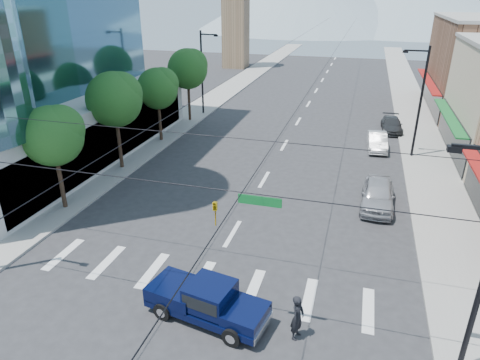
{
  "coord_description": "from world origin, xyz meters",
  "views": [
    {
      "loc": [
        6.3,
        -14.26,
        12.81
      ],
      "look_at": [
        0.18,
        6.94,
        3.0
      ],
      "focal_mm": 32.0,
      "sensor_mm": 36.0,
      "label": 1
    }
  ],
  "objects_px": {
    "pickup_truck": "(206,300)",
    "parked_car_far": "(392,125)",
    "parked_car_near": "(378,194)",
    "parked_car_mid": "(377,141)",
    "pedestrian": "(298,317)"
  },
  "relations": [
    {
      "from": "pickup_truck",
      "to": "parked_car_far",
      "type": "height_order",
      "value": "pickup_truck"
    },
    {
      "from": "parked_car_near",
      "to": "parked_car_far",
      "type": "distance_m",
      "value": 17.32
    },
    {
      "from": "pickup_truck",
      "to": "parked_car_mid",
      "type": "distance_m",
      "value": 25.11
    },
    {
      "from": "parked_car_mid",
      "to": "parked_car_far",
      "type": "relative_size",
      "value": 0.95
    },
    {
      "from": "parked_car_near",
      "to": "parked_car_far",
      "type": "relative_size",
      "value": 1.09
    },
    {
      "from": "pedestrian",
      "to": "parked_car_mid",
      "type": "relative_size",
      "value": 0.45
    },
    {
      "from": "pickup_truck",
      "to": "parked_car_far",
      "type": "relative_size",
      "value": 1.2
    },
    {
      "from": "parked_car_far",
      "to": "parked_car_mid",
      "type": "bearing_deg",
      "value": -106.07
    },
    {
      "from": "parked_car_far",
      "to": "pedestrian",
      "type": "bearing_deg",
      "value": -101.21
    },
    {
      "from": "pickup_truck",
      "to": "parked_car_near",
      "type": "relative_size",
      "value": 1.09
    },
    {
      "from": "pedestrian",
      "to": "parked_car_near",
      "type": "xyz_separation_m",
      "value": [
        3.14,
        12.75,
        -0.12
      ]
    },
    {
      "from": "parked_car_mid",
      "to": "parked_car_far",
      "type": "height_order",
      "value": "parked_car_mid"
    },
    {
      "from": "pedestrian",
      "to": "parked_car_mid",
      "type": "xyz_separation_m",
      "value": [
        3.17,
        24.15,
        -0.26
      ]
    },
    {
      "from": "pedestrian",
      "to": "parked_car_far",
      "type": "distance_m",
      "value": 30.36
    },
    {
      "from": "pickup_truck",
      "to": "parked_car_far",
      "type": "bearing_deg",
      "value": 84.8
    }
  ]
}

